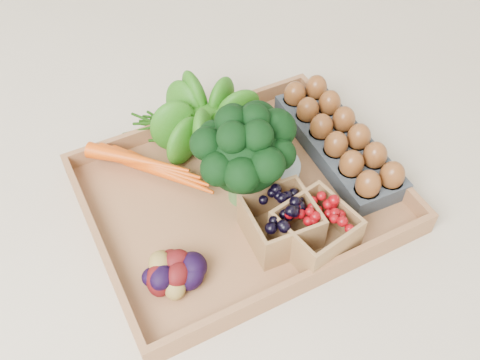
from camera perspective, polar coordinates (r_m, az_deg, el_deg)
name	(u,v)px	position (r m, az deg, el deg)	size (l,w,h in m)	color
ground	(240,201)	(1.02, 0.00, -2.22)	(4.00, 4.00, 0.00)	beige
tray	(240,198)	(1.01, 0.00, -1.96)	(0.55, 0.45, 0.01)	#9F6B42
carrots	(149,165)	(1.04, -9.64, 1.54)	(0.21, 0.15, 0.05)	#DC4A09
lettuce	(207,115)	(1.06, -3.56, 6.90)	(0.14, 0.14, 0.14)	#1F460B
broccoli	(244,170)	(0.95, 0.38, 1.07)	(0.19, 0.19, 0.15)	black
cherry_bowl	(268,171)	(1.03, 2.96, 1.00)	(0.12, 0.12, 0.03)	#8C9EA5
egg_carton	(338,144)	(1.09, 10.37, 3.78)	(0.11, 0.33, 0.04)	#373D46
potatoes	(169,268)	(0.88, -7.58, -9.34)	(0.12, 0.12, 0.07)	#450B0C
punnet_blackberry	(281,222)	(0.92, 4.36, -4.47)	(0.11, 0.11, 0.08)	black
punnet_raspberry	(315,231)	(0.92, 8.03, -5.36)	(0.11, 0.11, 0.08)	#6E0409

